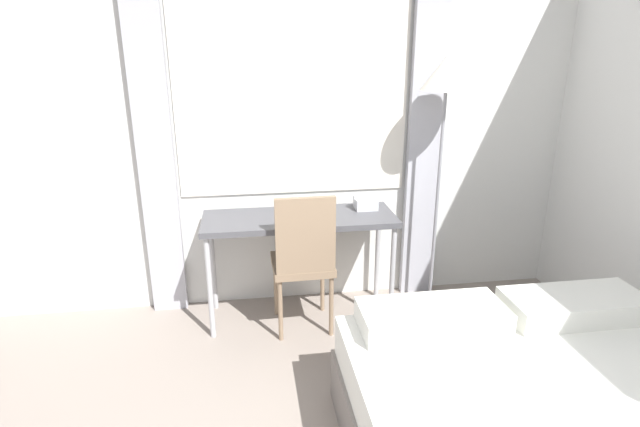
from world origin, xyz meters
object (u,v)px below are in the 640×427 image
object	(u,v)px
desk	(300,226)
book	(303,211)
telephone	(366,203)
desk_chair	(304,256)
standing_lamp	(446,93)

from	to	relation	value
desk	book	xyz separation A→B (m)	(0.03, 0.06, 0.08)
telephone	book	distance (m)	0.45
desk_chair	book	xyz separation A→B (m)	(0.03, 0.26, 0.22)
desk	desk_chair	bearing A→B (deg)	-89.52
standing_lamp	telephone	xyz separation A→B (m)	(-0.50, 0.08, -0.76)
standing_lamp	book	xyz separation A→B (m)	(-0.95, 0.04, -0.79)
desk	telephone	world-z (taller)	telephone
standing_lamp	book	size ratio (longest dim) A/B	6.48
book	desk	bearing A→B (deg)	-120.29
standing_lamp	book	bearing A→B (deg)	177.44
telephone	desk_chair	bearing A→B (deg)	-148.40
desk_chair	telephone	world-z (taller)	desk_chair
desk	standing_lamp	bearing A→B (deg)	0.96
desk_chair	standing_lamp	distance (m)	1.43
desk	standing_lamp	xyz separation A→B (m)	(0.99, 0.02, 0.88)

